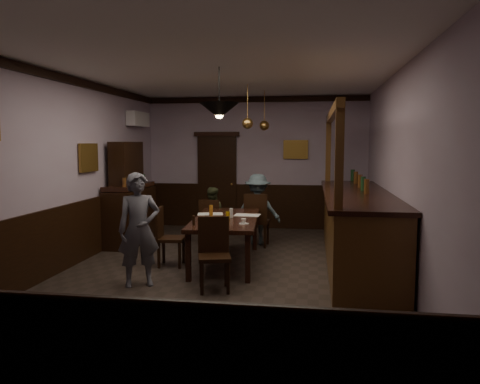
% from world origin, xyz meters
% --- Properties ---
extents(room, '(5.01, 8.01, 3.01)m').
position_xyz_m(room, '(0.00, 0.00, 1.50)').
color(room, '#2D2621').
rests_on(room, ground).
extents(dining_table, '(1.17, 2.27, 0.75)m').
position_xyz_m(dining_table, '(-0.08, 0.67, 0.69)').
color(dining_table, black).
rests_on(dining_table, ground).
extents(chair_far_left, '(0.43, 0.43, 0.89)m').
position_xyz_m(chair_far_left, '(-0.63, 1.91, 0.49)').
color(chair_far_left, black).
rests_on(chair_far_left, ground).
extents(chair_far_right, '(0.46, 0.46, 1.01)m').
position_xyz_m(chair_far_right, '(0.26, 1.97, 0.55)').
color(chair_far_right, black).
rests_on(chair_far_right, ground).
extents(chair_near, '(0.51, 0.51, 0.96)m').
position_xyz_m(chair_near, '(0.00, -0.65, 0.53)').
color(chair_near, black).
rests_on(chair_near, ground).
extents(chair_side, '(0.44, 0.44, 0.94)m').
position_xyz_m(chair_side, '(-0.99, 0.40, 0.51)').
color(chair_side, black).
rests_on(chair_side, ground).
extents(person_standing, '(0.67, 0.59, 1.55)m').
position_xyz_m(person_standing, '(-1.03, -0.65, 0.78)').
color(person_standing, '#545460').
rests_on(person_standing, ground).
extents(person_seated_left, '(0.54, 0.42, 1.10)m').
position_xyz_m(person_seated_left, '(-0.65, 2.19, 0.55)').
color(person_seated_left, '#3F462A').
rests_on(person_seated_left, ground).
extents(person_seated_right, '(0.93, 0.61, 1.35)m').
position_xyz_m(person_seated_right, '(0.25, 2.25, 0.68)').
color(person_seated_right, slate).
rests_on(person_seated_right, ground).
extents(newspaper_left, '(0.47, 0.38, 0.01)m').
position_xyz_m(newspaper_left, '(-0.41, 1.01, 0.75)').
color(newspaper_left, silver).
rests_on(newspaper_left, dining_table).
extents(newspaper_right, '(0.43, 0.31, 0.01)m').
position_xyz_m(newspaper_right, '(0.22, 0.98, 0.75)').
color(newspaper_right, silver).
rests_on(newspaper_right, dining_table).
extents(napkin, '(0.16, 0.16, 0.00)m').
position_xyz_m(napkin, '(-0.11, 0.37, 0.75)').
color(napkin, '#EAB556').
rests_on(napkin, dining_table).
extents(saucer, '(0.15, 0.15, 0.01)m').
position_xyz_m(saucer, '(0.29, 0.14, 0.76)').
color(saucer, white).
rests_on(saucer, dining_table).
extents(coffee_cup, '(0.09, 0.09, 0.07)m').
position_xyz_m(coffee_cup, '(0.29, 0.13, 0.80)').
color(coffee_cup, white).
rests_on(coffee_cup, saucer).
extents(pastry_plate, '(0.22, 0.22, 0.01)m').
position_xyz_m(pastry_plate, '(-0.13, 0.16, 0.76)').
color(pastry_plate, white).
rests_on(pastry_plate, dining_table).
extents(pastry_ring_a, '(0.13, 0.13, 0.04)m').
position_xyz_m(pastry_ring_a, '(-0.09, 0.09, 0.79)').
color(pastry_ring_a, '#C68C47').
rests_on(pastry_ring_a, pastry_plate).
extents(pastry_ring_b, '(0.13, 0.13, 0.04)m').
position_xyz_m(pastry_ring_b, '(-0.04, 0.15, 0.79)').
color(pastry_ring_b, '#C68C47').
rests_on(pastry_ring_b, pastry_plate).
extents(soda_can, '(0.07, 0.07, 0.12)m').
position_xyz_m(soda_can, '(-0.03, 0.58, 0.81)').
color(soda_can, yellow).
rests_on(soda_can, dining_table).
extents(beer_glass, '(0.06, 0.06, 0.20)m').
position_xyz_m(beer_glass, '(-0.32, 0.68, 0.85)').
color(beer_glass, '#BF721E').
rests_on(beer_glass, dining_table).
extents(water_glass, '(0.06, 0.06, 0.15)m').
position_xyz_m(water_glass, '(0.00, 0.71, 0.82)').
color(water_glass, silver).
rests_on(water_glass, dining_table).
extents(pepper_mill, '(0.04, 0.04, 0.14)m').
position_xyz_m(pepper_mill, '(-0.42, -0.06, 0.82)').
color(pepper_mill, black).
rests_on(pepper_mill, dining_table).
extents(sideboard, '(0.53, 1.49, 1.97)m').
position_xyz_m(sideboard, '(-2.21, 1.91, 0.79)').
color(sideboard, black).
rests_on(sideboard, ground).
extents(bar_counter, '(1.02, 4.40, 2.46)m').
position_xyz_m(bar_counter, '(1.99, 0.95, 0.62)').
color(bar_counter, '#553416').
rests_on(bar_counter, ground).
extents(door_back, '(0.90, 0.06, 2.10)m').
position_xyz_m(door_back, '(-0.90, 3.95, 1.05)').
color(door_back, black).
rests_on(door_back, ground).
extents(ac_unit, '(0.20, 0.85, 0.30)m').
position_xyz_m(ac_unit, '(-2.38, 2.90, 2.45)').
color(ac_unit, white).
rests_on(ac_unit, ground).
extents(picture_left_large, '(0.04, 0.62, 0.48)m').
position_xyz_m(picture_left_large, '(-2.46, 0.80, 1.70)').
color(picture_left_large, olive).
rests_on(picture_left_large, ground).
extents(picture_back, '(0.55, 0.04, 0.42)m').
position_xyz_m(picture_back, '(0.90, 3.96, 1.80)').
color(picture_back, olive).
rests_on(picture_back, ground).
extents(pendant_iron, '(0.56, 0.56, 0.71)m').
position_xyz_m(pendant_iron, '(-0.02, -0.12, 2.40)').
color(pendant_iron, black).
rests_on(pendant_iron, ground).
extents(pendant_brass_mid, '(0.20, 0.20, 0.81)m').
position_xyz_m(pendant_brass_mid, '(0.10, 1.88, 2.30)').
color(pendant_brass_mid, '#BF8C3F').
rests_on(pendant_brass_mid, ground).
extents(pendant_brass_far, '(0.20, 0.20, 0.81)m').
position_xyz_m(pendant_brass_far, '(0.30, 2.91, 2.30)').
color(pendant_brass_far, '#BF8C3F').
rests_on(pendant_brass_far, ground).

